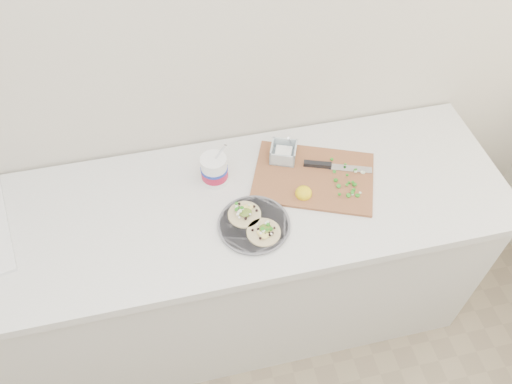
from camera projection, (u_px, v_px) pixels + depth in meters
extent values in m
cube|color=beige|center=(150.00, 67.00, 1.65)|extent=(3.50, 0.05, 2.60)
cube|color=silver|center=(190.00, 275.00, 2.14)|extent=(2.40, 0.62, 0.86)
cube|color=silver|center=(177.00, 217.00, 1.78)|extent=(2.44, 0.66, 0.04)
cylinder|color=#56565C|center=(254.00, 225.00, 1.73)|extent=(0.24, 0.24, 0.01)
cylinder|color=#56565C|center=(254.00, 224.00, 1.72)|extent=(0.25, 0.25, 0.00)
cylinder|color=white|center=(214.00, 170.00, 1.82)|extent=(0.10, 0.10, 0.12)
cylinder|color=#A41233|center=(214.00, 172.00, 1.83)|extent=(0.10, 0.10, 0.04)
cylinder|color=#192D99|center=(214.00, 168.00, 1.81)|extent=(0.10, 0.10, 0.01)
cube|color=brown|center=(313.00, 177.00, 1.87)|extent=(0.52, 0.45, 0.01)
cube|color=white|center=(283.00, 154.00, 1.91)|extent=(0.06, 0.06, 0.03)
ellipsoid|color=yellow|center=(304.00, 192.00, 1.79)|extent=(0.06, 0.06, 0.05)
cube|color=silver|center=(350.00, 169.00, 1.88)|extent=(0.16, 0.08, 0.00)
cube|color=black|center=(318.00, 164.00, 1.89)|extent=(0.11, 0.06, 0.02)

